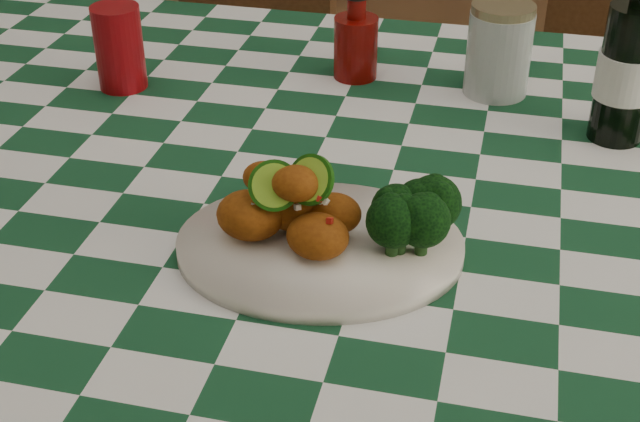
% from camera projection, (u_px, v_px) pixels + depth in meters
% --- Properties ---
extents(dining_table, '(1.66, 1.06, 0.79)m').
position_uv_depth(dining_table, '(382.00, 398.00, 1.33)').
color(dining_table, '#134225').
rests_on(dining_table, ground).
extents(plate, '(0.35, 0.29, 0.02)m').
position_uv_depth(plate, '(320.00, 247.00, 0.96)').
color(plate, silver).
rests_on(plate, dining_table).
extents(fried_chicken_pile, '(0.14, 0.10, 0.09)m').
position_uv_depth(fried_chicken_pile, '(298.00, 203.00, 0.93)').
color(fried_chicken_pile, '#8C440D').
rests_on(fried_chicken_pile, plate).
extents(broccoli_side, '(0.09, 0.09, 0.07)m').
position_uv_depth(broccoli_side, '(409.00, 218.00, 0.93)').
color(broccoli_side, black).
rests_on(broccoli_side, plate).
extents(red_tumbler, '(0.09, 0.09, 0.12)m').
position_uv_depth(red_tumbler, '(119.00, 47.00, 1.29)').
color(red_tumbler, maroon).
rests_on(red_tumbler, dining_table).
extents(ketchup_bottle, '(0.07, 0.07, 0.14)m').
position_uv_depth(ketchup_bottle, '(356.00, 33.00, 1.32)').
color(ketchup_bottle, '#630704').
rests_on(ketchup_bottle, dining_table).
extents(mason_jar, '(0.12, 0.12, 0.13)m').
position_uv_depth(mason_jar, '(499.00, 50.00, 1.27)').
color(mason_jar, '#B2BCBA').
rests_on(mason_jar, dining_table).
extents(beer_bottle, '(0.10, 0.10, 0.25)m').
position_uv_depth(beer_bottle, '(631.00, 49.00, 1.12)').
color(beer_bottle, black).
rests_on(beer_bottle, dining_table).
extents(wooden_chair_left, '(0.43, 0.44, 0.81)m').
position_uv_depth(wooden_chair_left, '(227.00, 140.00, 1.98)').
color(wooden_chair_left, '#472814').
rests_on(wooden_chair_left, ground).
extents(wooden_chair_right, '(0.51, 0.52, 0.86)m').
position_uv_depth(wooden_chair_right, '(590.00, 156.00, 1.87)').
color(wooden_chair_right, '#472814').
rests_on(wooden_chair_right, ground).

